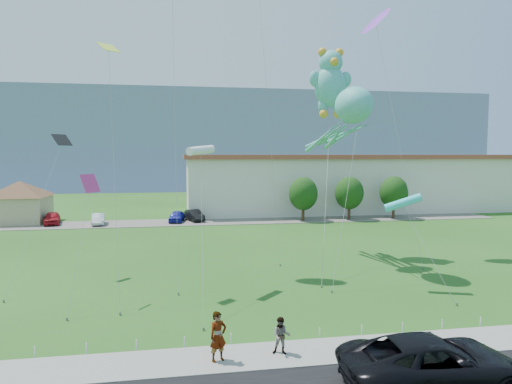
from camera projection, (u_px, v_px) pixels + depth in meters
ground at (291, 329)px, 21.59m from camera, size 160.00×160.00×0.00m
sidewalk at (307, 353)px, 18.88m from camera, size 80.00×2.50×0.10m
parking_strip at (222, 221)px, 55.98m from camera, size 70.00×6.00×0.06m
hill_ridge at (196, 140)px, 138.47m from camera, size 160.00×50.00×25.00m
pavilion at (20, 198)px, 54.69m from camera, size 9.20×9.20×5.00m
warehouse at (388, 182)px, 68.81m from camera, size 61.00×15.00×8.20m
rope_fence at (298, 334)px, 20.29m from camera, size 26.05×0.05×0.50m
tree_near at (303, 194)px, 56.38m from camera, size 3.60×3.60×5.47m
tree_mid at (349, 193)px, 57.38m from camera, size 3.60×3.60×5.47m
tree_far at (394, 192)px, 58.38m from camera, size 3.60×3.60×5.47m
suv at (434, 363)px, 15.93m from camera, size 6.64×3.21×1.82m
pedestrian_left at (218, 336)px, 17.97m from camera, size 0.85×0.72×1.98m
pedestrian_right at (281, 336)px, 18.60m from camera, size 0.87×0.76×1.53m
parked_car_red at (52, 218)px, 53.46m from camera, size 2.53×4.54×1.46m
parked_car_silver at (98, 219)px, 53.22m from camera, size 1.82×4.00×1.27m
parked_car_blue at (177, 216)px, 55.37m from camera, size 2.17×4.12×1.34m
parked_car_black at (194, 215)px, 56.27m from camera, size 2.64×4.39×1.37m
octopus_kite at (346, 119)px, 32.99m from camera, size 4.41×11.99×12.90m
teddy_bear_kite at (330, 81)px, 37.19m from camera, size 5.50×10.82×16.87m
small_kite_yellow at (110, 77)px, 26.85m from camera, size 1.69×6.11×15.09m
small_kite_black at (57, 154)px, 30.50m from camera, size 2.59×6.95×9.67m
small_kite_pink at (88, 194)px, 25.24m from camera, size 1.38×4.02×7.07m
small_kite_purple at (377, 27)px, 37.42m from camera, size 1.98×7.41×19.91m
small_kite_cyan at (403, 203)px, 27.74m from camera, size 1.72×4.81×5.75m
small_kite_white at (201, 151)px, 27.68m from camera, size 0.59×8.33×8.94m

